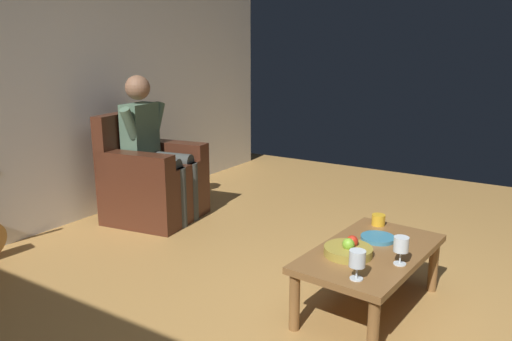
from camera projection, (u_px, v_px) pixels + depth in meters
The scene contains 9 objects.
wall_back at pixel (12, 68), 3.85m from camera, with size 6.79×0.06×2.78m, color silver.
armchair at pixel (152, 181), 4.52m from camera, with size 0.85×0.84×0.98m.
person_seated at pixel (153, 143), 4.42m from camera, with size 0.62×0.65×1.31m.
coffee_table at pixel (371, 258), 2.92m from camera, with size 1.07×0.65×0.38m.
wine_glass_near at pixel (357, 260), 2.52m from camera, with size 0.09×0.09×0.16m.
wine_glass_far at pixel (401, 246), 2.69m from camera, with size 0.08×0.08×0.16m.
fruit_bowl at pixel (348, 250), 2.83m from camera, with size 0.28×0.28×0.11m.
decorative_dish at pixel (378, 238), 3.06m from camera, with size 0.21×0.21×0.02m, color teal.
candle_jar at pixel (378, 220), 3.31m from camera, with size 0.09×0.09×0.07m, color gold.
Camera 1 is at (2.30, 0.76, 1.54)m, focal length 34.56 mm.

